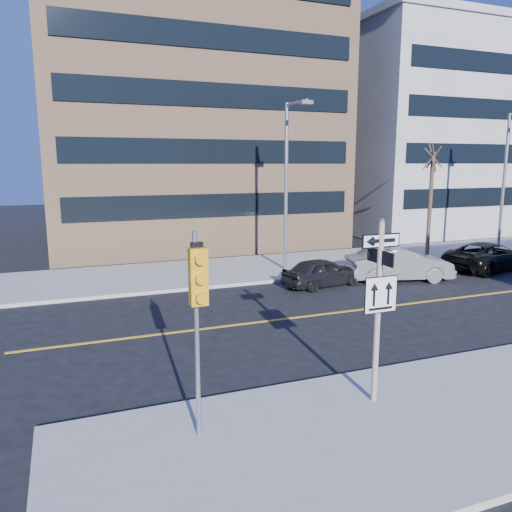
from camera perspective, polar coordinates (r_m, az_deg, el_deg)
name	(u,v)px	position (r m, az deg, el deg)	size (l,w,h in m)	color
ground	(320,365)	(13.85, 7.28, -12.24)	(120.00, 120.00, 0.00)	black
far_sidewalk	(484,250)	(33.91, 24.65, 0.65)	(66.00, 6.00, 0.15)	#AEABA3
sign_pole	(379,301)	(11.04, 13.83, -5.05)	(0.92, 0.92, 4.06)	silver
traffic_signal	(198,294)	(9.09, -6.64, -4.29)	(0.32, 0.45, 4.00)	gray
parked_car_a	(323,272)	(22.10, 7.61, -1.84)	(3.73, 1.50, 1.27)	black
parked_car_b	(399,264)	(23.82, 16.05, -0.89)	(4.76, 1.66, 1.57)	slate
parked_car_c	(489,256)	(27.89, 25.05, -0.02)	(5.08, 2.34, 1.41)	black
streetlight_a	(288,176)	(24.19, 3.71, 9.14)	(0.55, 2.25, 8.00)	gray
streetlight_b	(508,174)	(32.66, 26.85, 8.41)	(0.55, 2.25, 8.00)	gray
street_tree_west	(433,160)	(29.55, 19.56, 10.31)	(1.80, 1.80, 6.35)	#3A2A22
building_brick	(179,111)	(37.27, -8.81, 16.07)	(18.00, 18.00, 18.00)	tan
building_grey_mid	(436,138)	(46.40, 19.86, 12.62)	(20.00, 16.00, 15.00)	#919496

